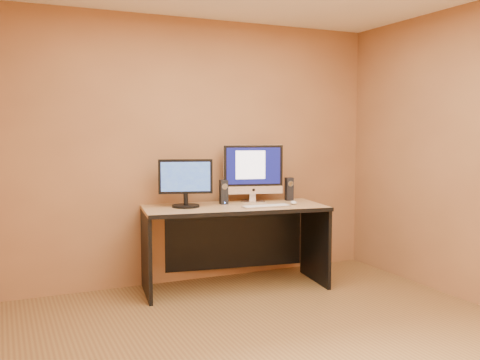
{
  "coord_description": "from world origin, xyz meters",
  "views": [
    {
      "loc": [
        -1.73,
        -3.04,
        1.5
      ],
      "look_at": [
        0.3,
        1.47,
        1.05
      ],
      "focal_mm": 40.0,
      "sensor_mm": 36.0,
      "label": 1
    }
  ],
  "objects": [
    {
      "name": "walls",
      "position": [
        0.0,
        0.0,
        1.3
      ],
      "size": [
        4.0,
        4.0,
        2.6
      ],
      "primitive_type": null,
      "color": "#A06B40",
      "rests_on": "ground"
    },
    {
      "name": "cable_b",
      "position": [
        0.51,
        1.87,
        0.79
      ],
      "size": [
        0.11,
        0.17,
        0.01
      ],
      "primitive_type": "cylinder",
      "rotation": [
        1.57,
        0.0,
        -0.57
      ],
      "color": "black",
      "rests_on": "desk"
    },
    {
      "name": "speaker_left",
      "position": [
        0.24,
        1.73,
        0.91
      ],
      "size": [
        0.08,
        0.08,
        0.23
      ],
      "primitive_type": null,
      "rotation": [
        0.0,
        0.0,
        -0.12
      ],
      "color": "black",
      "rests_on": "desk"
    },
    {
      "name": "imac",
      "position": [
        0.58,
        1.75,
        1.08
      ],
      "size": [
        0.64,
        0.37,
        0.59
      ],
      "primitive_type": null,
      "rotation": [
        0.0,
        0.0,
        -0.25
      ],
      "color": "silver",
      "rests_on": "desk"
    },
    {
      "name": "cable_a",
      "position": [
        0.57,
        1.83,
        0.79
      ],
      "size": [
        0.02,
        0.23,
        0.01
      ],
      "primitive_type": "cylinder",
      "rotation": [
        1.57,
        0.0,
        0.03
      ],
      "color": "black",
      "rests_on": "desk"
    },
    {
      "name": "desk",
      "position": [
        0.29,
        1.57,
        0.39
      ],
      "size": [
        1.8,
        0.98,
        0.79
      ],
      "primitive_type": null,
      "rotation": [
        0.0,
        0.0,
        -0.14
      ],
      "color": "tan",
      "rests_on": "ground"
    },
    {
      "name": "floor",
      "position": [
        0.0,
        0.0,
        0.0
      ],
      "size": [
        4.0,
        4.0,
        0.0
      ],
      "primitive_type": "plane",
      "color": "brown",
      "rests_on": "ground"
    },
    {
      "name": "second_monitor",
      "position": [
        -0.16,
        1.68,
        1.01
      ],
      "size": [
        0.56,
        0.39,
        0.45
      ],
      "primitive_type": null,
      "rotation": [
        0.0,
        0.0,
        -0.29
      ],
      "color": "black",
      "rests_on": "desk"
    },
    {
      "name": "speaker_right",
      "position": [
        0.96,
        1.71,
        0.91
      ],
      "size": [
        0.08,
        0.09,
        0.23
      ],
      "primitive_type": null,
      "rotation": [
        0.0,
        0.0,
        -0.14
      ],
      "color": "black",
      "rests_on": "desk"
    },
    {
      "name": "keyboard",
      "position": [
        0.52,
        1.37,
        0.8
      ],
      "size": [
        0.46,
        0.14,
        0.02
      ],
      "primitive_type": "cube",
      "rotation": [
        0.0,
        0.0,
        -0.05
      ],
      "color": "silver",
      "rests_on": "desk"
    },
    {
      "name": "mouse",
      "position": [
        0.85,
        1.42,
        0.81
      ],
      "size": [
        0.1,
        0.12,
        0.04
      ],
      "primitive_type": "ellipsoid",
      "rotation": [
        0.0,
        0.0,
        -0.35
      ],
      "color": "silver",
      "rests_on": "desk"
    }
  ]
}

